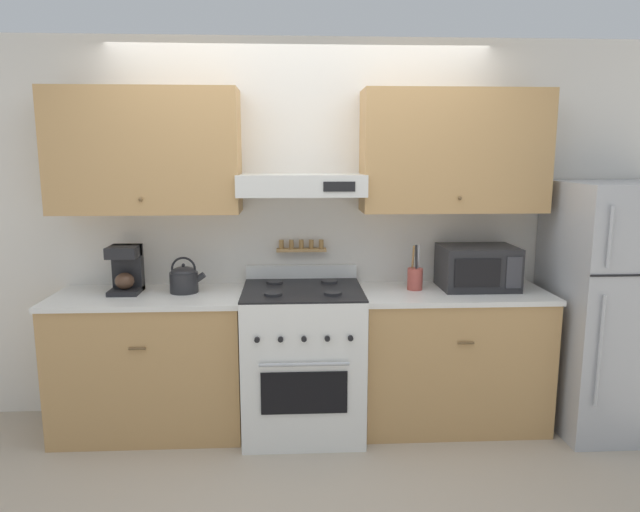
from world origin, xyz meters
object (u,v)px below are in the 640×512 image
(tea_kettle, at_px, (184,279))
(coffee_maker, at_px, (126,269))
(microwave, at_px, (477,267))
(stove_range, at_px, (303,359))
(refrigerator, at_px, (613,307))
(utensil_crock, at_px, (415,278))

(tea_kettle, relative_size, coffee_maker, 0.76)
(microwave, bearing_deg, tea_kettle, -179.47)
(stove_range, distance_m, refrigerator, 2.05)
(refrigerator, distance_m, tea_kettle, 2.80)
(coffee_maker, height_order, utensil_crock, coffee_maker)
(stove_range, distance_m, tea_kettle, 0.93)
(coffee_maker, bearing_deg, microwave, -0.26)
(microwave, distance_m, utensil_crock, 0.43)
(tea_kettle, height_order, utensil_crock, utensil_crock)
(coffee_maker, xyz_separation_m, microwave, (2.30, -0.01, -0.01))
(stove_range, relative_size, utensil_crock, 3.50)
(stove_range, relative_size, tea_kettle, 4.46)
(refrigerator, height_order, utensil_crock, refrigerator)
(tea_kettle, height_order, coffee_maker, coffee_maker)
(refrigerator, xyz_separation_m, microwave, (-0.86, 0.15, 0.24))
(coffee_maker, bearing_deg, utensil_crock, -0.86)
(coffee_maker, height_order, microwave, coffee_maker)
(utensil_crock, bearing_deg, tea_kettle, -180.00)
(refrigerator, bearing_deg, tea_kettle, 177.25)
(refrigerator, height_order, coffee_maker, refrigerator)
(coffee_maker, relative_size, utensil_crock, 1.03)
(stove_range, bearing_deg, microwave, 5.72)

